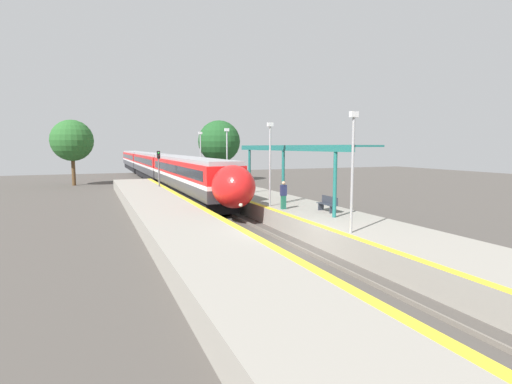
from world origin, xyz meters
TOP-DOWN VIEW (x-y plane):
  - ground_plane at (0.00, 0.00)m, footprint 120.00×120.00m
  - rail_left at (-0.72, 0.00)m, footprint 0.08×90.00m
  - rail_right at (0.72, 0.00)m, footprint 0.08×90.00m
  - train at (0.00, 41.81)m, footprint 2.76×72.08m
  - platform_right at (3.92, 0.00)m, footprint 4.50×64.00m
  - platform_left at (-3.74, 0.00)m, footprint 4.14×64.00m
  - platform_bench at (4.48, 3.70)m, footprint 0.44×1.63m
  - person_waiting at (2.52, 5.52)m, footprint 0.36×0.22m
  - railway_signal at (-2.21, 22.23)m, footprint 0.28×0.28m
  - lamppost_near at (2.29, -1.54)m, footprint 0.36×0.20m
  - lamppost_mid at (2.29, 6.98)m, footprint 0.36×0.20m
  - lamppost_far at (2.29, 15.51)m, footprint 0.36×0.20m
  - lamppost_farthest at (2.29, 24.03)m, footprint 0.36×0.20m
  - station_canopy at (4.34, 8.11)m, footprint 2.02×15.26m
  - background_tree_left at (-10.09, 37.88)m, footprint 5.00×5.00m
  - background_tree_right at (8.30, 37.01)m, footprint 5.75×5.75m

SIDE VIEW (x-z plane):
  - ground_plane at x=0.00m, z-range 0.00..0.00m
  - rail_left at x=-0.72m, z-range 0.00..0.15m
  - rail_right at x=0.72m, z-range 0.00..0.15m
  - platform_right at x=3.92m, z-range 0.00..1.03m
  - platform_left at x=-3.74m, z-range 0.00..1.03m
  - platform_bench at x=4.48m, z-range 1.05..1.94m
  - person_waiting at x=2.52m, z-range 1.06..2.74m
  - train at x=0.00m, z-range 0.28..4.10m
  - railway_signal at x=-2.21m, z-range 0.49..4.84m
  - lamppost_near at x=2.29m, z-range 1.41..6.63m
  - lamppost_mid at x=2.29m, z-range 1.41..6.63m
  - lamppost_far at x=2.29m, z-range 1.41..6.63m
  - lamppost_farthest at x=2.29m, z-range 1.41..6.63m
  - station_canopy at x=4.34m, z-range 2.67..6.50m
  - background_tree_right at x=8.30m, z-range 1.27..9.59m
  - background_tree_left at x=-10.09m, z-range 1.48..9.48m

